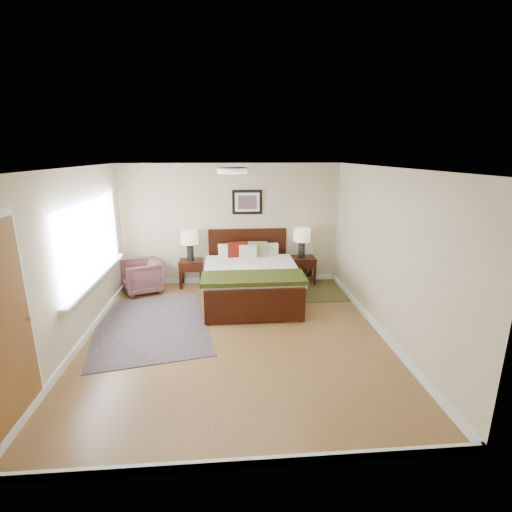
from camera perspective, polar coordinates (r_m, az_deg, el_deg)
name	(u,v)px	position (r m, az deg, el deg)	size (l,w,h in m)	color
floor	(235,335)	(5.80, -3.20, -12.11)	(5.00, 5.00, 0.00)	brown
back_wall	(231,225)	(7.77, -3.82, 4.84)	(4.50, 0.04, 2.50)	#C1B08C
front_wall	(241,342)	(3.01, -2.30, -13.10)	(4.50, 0.04, 2.50)	#C1B08C
left_wall	(72,260)	(5.76, -26.41, -0.61)	(0.04, 5.00, 2.50)	#C1B08C
right_wall	(385,254)	(5.83, 19.30, 0.35)	(0.04, 5.00, 2.50)	#C1B08C
ceiling	(233,168)	(5.14, -3.63, 13.39)	(4.50, 5.00, 0.02)	white
window	(93,240)	(6.34, -23.84, 2.25)	(0.11, 2.72, 1.32)	silver
door	(4,330)	(4.32, -34.26, -9.33)	(0.06, 1.00, 2.18)	silver
ceil_fixture	(233,170)	(5.14, -3.63, 13.01)	(0.44, 0.44, 0.08)	white
bed	(251,273)	(6.95, -0.83, -2.57)	(1.76, 2.13, 1.15)	black
wall_art	(247,202)	(7.68, -1.36, 8.29)	(0.62, 0.05, 0.50)	black
nightstand_left	(191,266)	(7.76, -9.98, -1.54)	(0.47, 0.42, 0.56)	black
nightstand_right	(301,267)	(7.91, 6.94, -1.77)	(0.58, 0.43, 0.57)	black
lamp_left	(190,240)	(7.64, -10.16, 2.46)	(0.35, 0.35, 0.61)	black
lamp_right	(302,237)	(7.75, 7.08, 2.86)	(0.35, 0.35, 0.61)	black
armchair	(142,277)	(7.71, -17.15, -3.05)	(0.69, 0.71, 0.65)	brown
rug_persian	(151,325)	(6.33, -15.83, -10.20)	(1.73, 2.44, 0.01)	#0C0B3A
rug_navy	(322,290)	(7.68, 10.05, -5.17)	(0.84, 1.26, 0.01)	black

